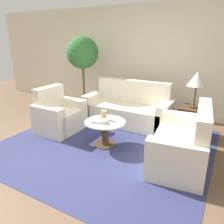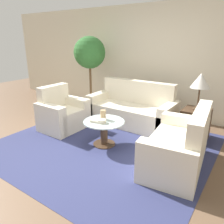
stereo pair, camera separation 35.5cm
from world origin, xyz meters
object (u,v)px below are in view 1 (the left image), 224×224
(coffee_table, at_px, (105,130))
(potted_plant, at_px, (83,56))
(loveseat, at_px, (184,145))
(table_lamp, at_px, (197,80))
(sofa_main, at_px, (129,110))
(armchair, at_px, (58,116))
(bowl, at_px, (103,121))
(book_stack, at_px, (98,121))
(vase, at_px, (104,115))

(coffee_table, relative_size, potted_plant, 0.38)
(loveseat, distance_m, coffee_table, 1.35)
(coffee_table, relative_size, table_lamp, 1.08)
(sofa_main, xyz_separation_m, armchair, (-1.09, -1.08, -0.00))
(bowl, height_order, book_stack, bowl)
(loveseat, relative_size, coffee_table, 2.02)
(bowl, bearing_deg, armchair, 170.41)
(sofa_main, xyz_separation_m, book_stack, (0.02, -1.30, 0.17))
(table_lamp, bearing_deg, coffee_table, -137.39)
(loveseat, bearing_deg, bowl, -90.15)
(sofa_main, height_order, vase, sofa_main)
(coffee_table, bearing_deg, book_stack, -129.60)
(potted_plant, xyz_separation_m, book_stack, (1.41, -1.54, -0.93))
(loveseat, relative_size, book_stack, 6.33)
(table_lamp, bearing_deg, book_stack, -136.84)
(sofa_main, bearing_deg, bowl, -84.65)
(table_lamp, height_order, potted_plant, potted_plant)
(loveseat, height_order, book_stack, loveseat)
(loveseat, bearing_deg, vase, -96.74)
(armchair, height_order, loveseat, loveseat)
(vase, bearing_deg, armchair, 177.39)
(book_stack, bearing_deg, bowl, -6.67)
(vase, distance_m, book_stack, 0.18)
(armchair, height_order, table_lamp, table_lamp)
(armchair, relative_size, table_lamp, 1.35)
(loveseat, relative_size, vase, 8.56)
(sofa_main, distance_m, loveseat, 1.84)
(potted_plant, height_order, bowl, potted_plant)
(sofa_main, relative_size, loveseat, 1.31)
(vase, xyz_separation_m, bowl, (0.09, -0.15, -0.05))
(sofa_main, height_order, armchair, sofa_main)
(loveseat, bearing_deg, armchair, -97.83)
(armchair, bearing_deg, book_stack, -100.34)
(armchair, height_order, coffee_table, armchair)
(book_stack, bearing_deg, vase, 70.01)
(sofa_main, xyz_separation_m, coffee_table, (0.10, -1.20, -0.01))
(coffee_table, relative_size, vase, 4.24)
(armchair, relative_size, loveseat, 0.62)
(table_lamp, distance_m, bowl, 1.87)
(coffee_table, bearing_deg, vase, 134.30)
(sofa_main, height_order, bowl, sofa_main)
(sofa_main, distance_m, potted_plant, 1.79)
(sofa_main, height_order, loveseat, sofa_main)
(armchair, bearing_deg, vase, -91.84)
(sofa_main, distance_m, coffee_table, 1.20)
(loveseat, height_order, vase, loveseat)
(armchair, height_order, vase, armchair)
(table_lamp, distance_m, vase, 1.81)
(sofa_main, distance_m, vase, 1.16)
(loveseat, distance_m, table_lamp, 1.37)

